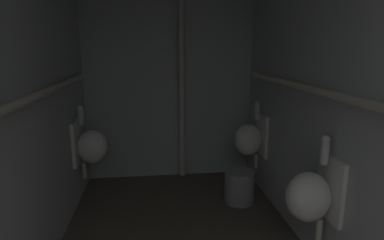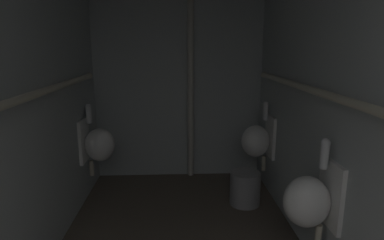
{
  "view_description": "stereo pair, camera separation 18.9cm",
  "coord_description": "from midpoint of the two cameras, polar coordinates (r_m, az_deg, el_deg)",
  "views": [
    {
      "loc": [
        -0.21,
        0.0,
        1.56
      ],
      "look_at": [
        0.09,
        2.42,
        1.01
      ],
      "focal_mm": 30.39,
      "sensor_mm": 36.0,
      "label": 1
    },
    {
      "loc": [
        -0.02,
        0.0,
        1.56
      ],
      "look_at": [
        0.09,
        2.42,
        1.01
      ],
      "focal_mm": 30.39,
      "sensor_mm": 36.0,
      "label": 2
    }
  ],
  "objects": [
    {
      "name": "waste_bin",
      "position": [
        3.4,
        6.75,
        -11.55
      ],
      "size": [
        0.3,
        0.3,
        0.34
      ],
      "primitive_type": "cylinder",
      "color": "gray",
      "rests_on": "ground"
    },
    {
      "name": "supply_pipe_left",
      "position": [
        2.07,
        -30.01,
        2.74
      ],
      "size": [
        0.06,
        3.14,
        0.06
      ],
      "color": "beige"
    },
    {
      "name": "wall_back",
      "position": [
        3.86,
        -5.46,
        7.29
      ],
      "size": [
        2.08,
        0.06,
        2.4
      ],
      "primitive_type": "cube",
      "color": "#AFB7B7",
      "rests_on": "ground"
    },
    {
      "name": "supply_pipe_right",
      "position": [
        2.21,
        21.0,
        4.13
      ],
      "size": [
        0.06,
        3.16,
        0.06
      ],
      "color": "beige"
    },
    {
      "name": "urinal_right_mid",
      "position": [
        2.33,
        18.1,
        -12.56
      ],
      "size": [
        0.32,
        0.3,
        0.76
      ],
      "color": "white"
    },
    {
      "name": "standpipe_back_wall",
      "position": [
        3.76,
        -3.25,
        7.18
      ],
      "size": [
        0.07,
        0.07,
        2.35
      ],
      "primitive_type": "cylinder",
      "color": "beige",
      "rests_on": "ground"
    },
    {
      "name": "wall_right",
      "position": [
        2.24,
        23.13,
        2.41
      ],
      "size": [
        0.06,
        3.93,
        2.4
      ],
      "primitive_type": "cube",
      "color": "#AFB7B7",
      "rests_on": "ground"
    },
    {
      "name": "urinal_left_mid",
      "position": [
        3.44,
        -18.96,
        -4.38
      ],
      "size": [
        0.32,
        0.3,
        0.76
      ],
      "color": "white"
    },
    {
      "name": "urinal_right_far",
      "position": [
        3.54,
        8.68,
        -3.32
      ],
      "size": [
        0.32,
        0.3,
        0.76
      ],
      "color": "white"
    },
    {
      "name": "wall_left",
      "position": [
        2.14,
        -31.8,
        1.03
      ],
      "size": [
        0.06,
        3.93,
        2.4
      ],
      "primitive_type": "cube",
      "color": "#AFB7B7",
      "rests_on": "ground"
    }
  ]
}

